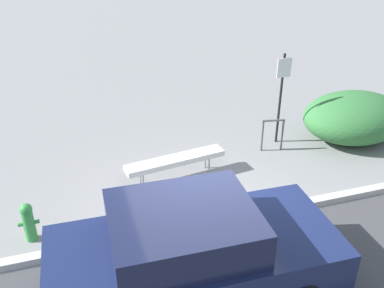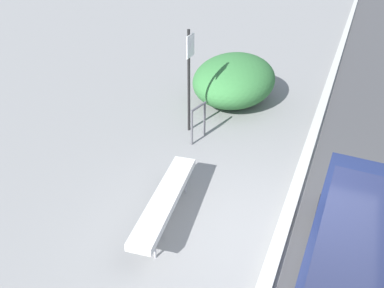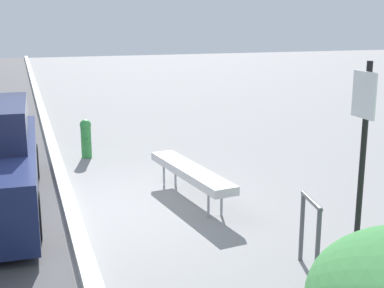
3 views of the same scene
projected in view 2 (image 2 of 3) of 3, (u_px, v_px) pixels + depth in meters
ground_plane at (275, 254)px, 5.47m from camera, size 60.00×60.00×0.00m
curb at (276, 251)px, 5.44m from camera, size 60.00×0.20×0.13m
bench at (165, 199)px, 5.85m from camera, size 2.26×0.68×0.51m
bike_rack at (198, 119)px, 8.03m from camera, size 0.55×0.15×0.83m
sign_post at (189, 73)px, 7.94m from camera, size 0.36×0.08×2.30m
shrub_hedge at (234, 80)px, 9.69m from camera, size 2.66×2.06×1.22m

